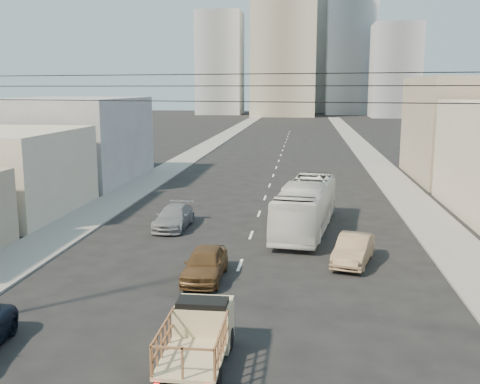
% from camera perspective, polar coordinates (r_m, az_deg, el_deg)
% --- Properties ---
extents(sidewalk_left, '(3.50, 180.00, 0.12)m').
position_cam_1_polar(sidewalk_left, '(85.21, -3.54, 4.53)').
color(sidewalk_left, gray).
rests_on(sidewalk_left, ground).
extents(sidewalk_right, '(3.50, 180.00, 0.12)m').
position_cam_1_polar(sidewalk_right, '(84.33, 12.43, 4.24)').
color(sidewalk_right, gray).
rests_on(sidewalk_right, ground).
extents(lane_dashes, '(0.15, 104.00, 0.01)m').
position_cam_1_polar(lane_dashes, '(67.10, 3.83, 2.86)').
color(lane_dashes, silver).
rests_on(lane_dashes, ground).
extents(flatbed_pickup, '(1.95, 4.41, 1.90)m').
position_cam_1_polar(flatbed_pickup, '(18.87, -4.29, -14.10)').
color(flatbed_pickup, '#C8B386').
rests_on(flatbed_pickup, ground).
extents(city_bus, '(4.21, 11.54, 3.14)m').
position_cam_1_polar(city_bus, '(35.73, 6.69, -1.45)').
color(city_bus, silver).
rests_on(city_bus, ground).
extents(sedan_brown, '(1.82, 4.47, 1.52)m').
position_cam_1_polar(sedan_brown, '(26.81, -3.58, -7.27)').
color(sedan_brown, brown).
rests_on(sedan_brown, ground).
extents(sedan_tan, '(2.65, 4.75, 1.48)m').
position_cam_1_polar(sedan_tan, '(29.67, 11.46, -5.74)').
color(sedan_tan, '#937556').
rests_on(sedan_tan, ground).
extents(sedan_grey, '(2.08, 4.94, 1.42)m').
position_cam_1_polar(sedan_grey, '(36.59, -6.74, -2.55)').
color(sedan_grey, gray).
rests_on(sedan_grey, ground).
extents(overhead_wires, '(23.01, 5.02, 0.72)m').
position_cam_1_polar(overhead_wires, '(15.25, -5.51, 10.55)').
color(overhead_wires, black).
rests_on(overhead_wires, ground).
extents(bldg_right_far, '(12.00, 16.00, 10.00)m').
position_cam_1_polar(bldg_right_far, '(59.97, 23.01, 5.93)').
color(bldg_right_far, tan).
rests_on(bldg_right_far, ground).
extents(bldg_left_far, '(12.00, 16.00, 8.00)m').
position_cam_1_polar(bldg_left_far, '(57.33, -16.80, 5.14)').
color(bldg_left_far, gray).
rests_on(bldg_left_far, ground).
extents(high_rise_tower, '(20.00, 20.00, 60.00)m').
position_cam_1_polar(high_rise_tower, '(184.76, 4.53, 17.05)').
color(high_rise_tower, gray).
rests_on(high_rise_tower, ground).
extents(midrise_ne, '(16.00, 16.00, 40.00)m').
position_cam_1_polar(midrise_ne, '(199.28, 11.17, 13.53)').
color(midrise_ne, gray).
rests_on(midrise_ne, ground).
extents(midrise_nw, '(15.00, 15.00, 34.00)m').
position_cam_1_polar(midrise_nw, '(195.77, -2.03, 12.89)').
color(midrise_nw, gray).
rests_on(midrise_nw, ground).
extents(midrise_back, '(18.00, 18.00, 44.00)m').
position_cam_1_polar(midrise_back, '(213.84, 7.57, 13.95)').
color(midrise_back, gray).
rests_on(midrise_back, ground).
extents(midrise_east, '(14.00, 14.00, 28.00)m').
position_cam_1_polar(midrise_east, '(180.50, 15.47, 11.77)').
color(midrise_east, gray).
rests_on(midrise_east, ground).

